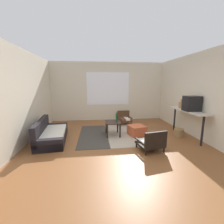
{
  "coord_description": "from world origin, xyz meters",
  "views": [
    {
      "loc": [
        -0.62,
        -4.22,
        1.75
      ],
      "look_at": [
        -0.08,
        0.65,
        0.82
      ],
      "focal_mm": 24.54,
      "sensor_mm": 36.0,
      "label": 1
    }
  ],
  "objects_px": {
    "couch": "(50,134)",
    "clay_vase": "(182,105)",
    "armchair_striped_foreground": "(152,142)",
    "console_shelf": "(187,113)",
    "glass_bottle": "(117,117)",
    "armchair_by_window": "(124,118)",
    "coffee_table": "(113,125)",
    "ottoman_orange": "(137,130)",
    "crt_television": "(192,104)",
    "wicker_basket": "(179,133)"
  },
  "relations": [
    {
      "from": "couch",
      "to": "glass_bottle",
      "type": "xyz_separation_m",
      "value": [
        2.09,
        0.36,
        0.4
      ]
    },
    {
      "from": "crt_television",
      "to": "clay_vase",
      "type": "xyz_separation_m",
      "value": [
        0.0,
        0.55,
        -0.11
      ]
    },
    {
      "from": "crt_television",
      "to": "armchair_by_window",
      "type": "bearing_deg",
      "value": 130.04
    },
    {
      "from": "ottoman_orange",
      "to": "console_shelf",
      "type": "bearing_deg",
      "value": -11.29
    },
    {
      "from": "couch",
      "to": "console_shelf",
      "type": "relative_size",
      "value": 1.12
    },
    {
      "from": "coffee_table",
      "to": "crt_television",
      "type": "xyz_separation_m",
      "value": [
        2.37,
        -0.58,
        0.76
      ]
    },
    {
      "from": "clay_vase",
      "to": "armchair_striped_foreground",
      "type": "bearing_deg",
      "value": -139.35
    },
    {
      "from": "console_shelf",
      "to": "clay_vase",
      "type": "xyz_separation_m",
      "value": [
        0.0,
        0.37,
        0.22
      ]
    },
    {
      "from": "wicker_basket",
      "to": "couch",
      "type": "bearing_deg",
      "value": 178.65
    },
    {
      "from": "couch",
      "to": "armchair_striped_foreground",
      "type": "relative_size",
      "value": 2.58
    },
    {
      "from": "armchair_striped_foreground",
      "to": "crt_television",
      "type": "relative_size",
      "value": 1.55
    },
    {
      "from": "armchair_by_window",
      "to": "wicker_basket",
      "type": "bearing_deg",
      "value": -51.28
    },
    {
      "from": "couch",
      "to": "clay_vase",
      "type": "distance_m",
      "value": 4.41
    },
    {
      "from": "coffee_table",
      "to": "console_shelf",
      "type": "height_order",
      "value": "console_shelf"
    },
    {
      "from": "armchair_by_window",
      "to": "crt_television",
      "type": "xyz_separation_m",
      "value": [
        1.7,
        -2.03,
        0.87
      ]
    },
    {
      "from": "glass_bottle",
      "to": "armchair_striped_foreground",
      "type": "bearing_deg",
      "value": -62.96
    },
    {
      "from": "armchair_striped_foreground",
      "to": "wicker_basket",
      "type": "distance_m",
      "value": 1.6
    },
    {
      "from": "clay_vase",
      "to": "glass_bottle",
      "type": "height_order",
      "value": "clay_vase"
    },
    {
      "from": "clay_vase",
      "to": "glass_bottle",
      "type": "xyz_separation_m",
      "value": [
        -2.24,
        0.1,
        -0.41
      ]
    },
    {
      "from": "couch",
      "to": "console_shelf",
      "type": "bearing_deg",
      "value": -1.47
    },
    {
      "from": "ottoman_orange",
      "to": "armchair_by_window",
      "type": "bearing_deg",
      "value": 95.1
    },
    {
      "from": "armchair_striped_foreground",
      "to": "console_shelf",
      "type": "xyz_separation_m",
      "value": [
        1.52,
        0.93,
        0.55
      ]
    },
    {
      "from": "armchair_by_window",
      "to": "glass_bottle",
      "type": "bearing_deg",
      "value": -110.96
    },
    {
      "from": "armchair_by_window",
      "to": "wicker_basket",
      "type": "xyz_separation_m",
      "value": [
        1.47,
        -1.84,
        -0.12
      ]
    },
    {
      "from": "armchair_striped_foreground",
      "to": "crt_television",
      "type": "bearing_deg",
      "value": 26.6
    },
    {
      "from": "armchair_striped_foreground",
      "to": "clay_vase",
      "type": "xyz_separation_m",
      "value": [
        1.52,
        1.31,
        0.77
      ]
    },
    {
      "from": "clay_vase",
      "to": "wicker_basket",
      "type": "height_order",
      "value": "clay_vase"
    },
    {
      "from": "ottoman_orange",
      "to": "armchair_striped_foreground",
      "type": "bearing_deg",
      "value": -87.75
    },
    {
      "from": "armchair_striped_foreground",
      "to": "console_shelf",
      "type": "bearing_deg",
      "value": 31.54
    },
    {
      "from": "coffee_table",
      "to": "clay_vase",
      "type": "xyz_separation_m",
      "value": [
        2.38,
        -0.03,
        0.65
      ]
    },
    {
      "from": "console_shelf",
      "to": "wicker_basket",
      "type": "xyz_separation_m",
      "value": [
        -0.23,
        0.01,
        -0.66
      ]
    },
    {
      "from": "armchair_by_window",
      "to": "console_shelf",
      "type": "relative_size",
      "value": 0.36
    },
    {
      "from": "console_shelf",
      "to": "couch",
      "type": "bearing_deg",
      "value": 178.53
    },
    {
      "from": "crt_television",
      "to": "glass_bottle",
      "type": "xyz_separation_m",
      "value": [
        -2.23,
        0.64,
        -0.53
      ]
    },
    {
      "from": "console_shelf",
      "to": "crt_television",
      "type": "relative_size",
      "value": 3.58
    },
    {
      "from": "couch",
      "to": "armchair_striped_foreground",
      "type": "height_order",
      "value": "couch"
    },
    {
      "from": "glass_bottle",
      "to": "armchair_by_window",
      "type": "bearing_deg",
      "value": 69.04
    },
    {
      "from": "couch",
      "to": "clay_vase",
      "type": "xyz_separation_m",
      "value": [
        4.33,
        0.26,
        0.81
      ]
    },
    {
      "from": "armchair_by_window",
      "to": "console_shelf",
      "type": "height_order",
      "value": "console_shelf"
    },
    {
      "from": "crt_television",
      "to": "glass_bottle",
      "type": "relative_size",
      "value": 1.46
    },
    {
      "from": "console_shelf",
      "to": "clay_vase",
      "type": "relative_size",
      "value": 5.29
    },
    {
      "from": "coffee_table",
      "to": "clay_vase",
      "type": "bearing_deg",
      "value": -0.77
    },
    {
      "from": "armchair_striped_foreground",
      "to": "crt_television",
      "type": "height_order",
      "value": "crt_television"
    },
    {
      "from": "armchair_striped_foreground",
      "to": "ottoman_orange",
      "type": "relative_size",
      "value": 1.39
    },
    {
      "from": "coffee_table",
      "to": "ottoman_orange",
      "type": "relative_size",
      "value": 1.19
    },
    {
      "from": "couch",
      "to": "ottoman_orange",
      "type": "relative_size",
      "value": 3.6
    },
    {
      "from": "clay_vase",
      "to": "glass_bottle",
      "type": "relative_size",
      "value": 0.99
    },
    {
      "from": "coffee_table",
      "to": "glass_bottle",
      "type": "distance_m",
      "value": 0.28
    },
    {
      "from": "couch",
      "to": "console_shelf",
      "type": "distance_m",
      "value": 4.37
    },
    {
      "from": "coffee_table",
      "to": "ottoman_orange",
      "type": "xyz_separation_m",
      "value": [
        0.81,
        -0.09,
        -0.2
      ]
    }
  ]
}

